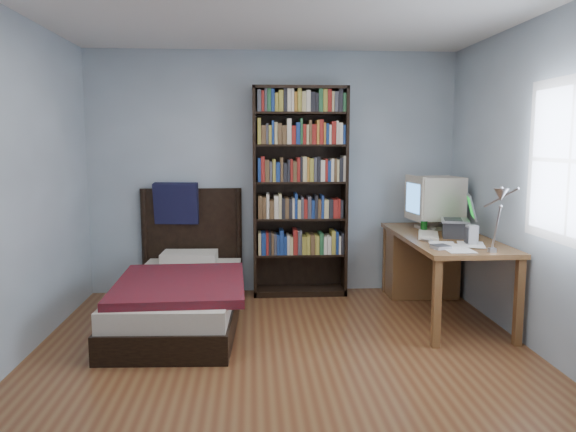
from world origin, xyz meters
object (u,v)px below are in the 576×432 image
object	(u,v)px
desk	(426,259)
crt_monitor	(435,199)
speaker	(472,235)
soda_can	(424,227)
laptop	(457,225)
keyboard	(428,235)
bed	(182,292)
bookshelf	(300,192)
desk_lamp	(500,201)

from	to	relation	value
desk	crt_monitor	bearing A→B (deg)	-46.64
speaker	soda_can	distance (m)	0.65
laptop	keyboard	world-z (taller)	laptop
speaker	soda_can	size ratio (longest dim) A/B	1.43
crt_monitor	bed	xyz separation A→B (m)	(-2.40, -0.45, -0.77)
laptop	bookshelf	xyz separation A→B (m)	(-1.34, 0.84, 0.23)
soda_can	bed	xyz separation A→B (m)	(-2.22, -0.19, -0.53)
desk	keyboard	bearing A→B (deg)	-106.53
soda_can	speaker	bearing A→B (deg)	-70.97
desk_lamp	soda_can	distance (m)	1.32
bookshelf	desk	bearing A→B (deg)	-13.76
keyboard	soda_can	bearing A→B (deg)	100.62
keyboard	bookshelf	world-z (taller)	bookshelf
soda_can	bookshelf	distance (m)	1.30
crt_monitor	soda_can	size ratio (longest dim) A/B	4.54
desk	speaker	size ratio (longest dim) A/B	10.53
bookshelf	crt_monitor	bearing A→B (deg)	-15.39
laptop	crt_monitor	bearing A→B (deg)	95.53
desk_lamp	speaker	bearing A→B (deg)	83.78
bookshelf	bed	distance (m)	1.59
bookshelf	desk_lamp	bearing A→B (deg)	-56.21
desk_lamp	keyboard	xyz separation A→B (m)	(-0.16, 1.05, -0.42)
keyboard	soda_can	world-z (taller)	soda_can
crt_monitor	laptop	bearing A→B (deg)	-84.47
desk_lamp	keyboard	world-z (taller)	desk_lamp
crt_monitor	keyboard	bearing A→B (deg)	-113.43
bed	desk	bearing A→B (deg)	11.91
desk_lamp	bookshelf	world-z (taller)	bookshelf
desk_lamp	keyboard	distance (m)	1.14
speaker	bed	size ratio (longest dim) A/B	0.08
keyboard	laptop	bearing A→B (deg)	11.32
keyboard	soda_can	distance (m)	0.21
speaker	bookshelf	xyz separation A→B (m)	(-1.32, 1.22, 0.26)
soda_can	bed	world-z (taller)	bed
crt_monitor	bookshelf	world-z (taller)	bookshelf
soda_can	desk_lamp	bearing A→B (deg)	-83.61
speaker	crt_monitor	bearing A→B (deg)	90.60
desk	crt_monitor	xyz separation A→B (m)	(0.05, -0.05, 0.60)
laptop	soda_can	xyz separation A→B (m)	(-0.22, 0.23, -0.05)
speaker	bed	distance (m)	2.53
speaker	desk	bearing A→B (deg)	93.47
soda_can	bed	distance (m)	2.29
crt_monitor	soda_can	xyz separation A→B (m)	(-0.18, -0.26, -0.24)
laptop	keyboard	distance (m)	0.27
desk	bookshelf	xyz separation A→B (m)	(-1.24, 0.30, 0.65)
desk_lamp	speaker	size ratio (longest dim) A/B	3.27
desk	bed	xyz separation A→B (m)	(-2.35, -0.50, -0.16)
keyboard	soda_can	size ratio (longest dim) A/B	3.78
desk	keyboard	world-z (taller)	keyboard
speaker	bookshelf	distance (m)	1.82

